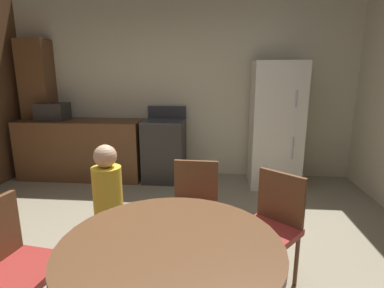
{
  "coord_description": "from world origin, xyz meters",
  "views": [
    {
      "loc": [
        0.58,
        -1.93,
        1.6
      ],
      "look_at": [
        0.3,
        1.12,
        0.88
      ],
      "focal_mm": 28.17,
      "sensor_mm": 36.0,
      "label": 1
    }
  ],
  "objects_px": {
    "oven_range": "(165,150)",
    "chair_northeast": "(272,223)",
    "refrigerator": "(275,125)",
    "microwave": "(52,112)",
    "chair_north": "(195,206)",
    "chair_west": "(12,261)",
    "person_child": "(109,210)",
    "dining_table": "(171,271)"
  },
  "relations": [
    {
      "from": "chair_west",
      "to": "chair_north",
      "type": "relative_size",
      "value": 1.0
    },
    {
      "from": "oven_range",
      "to": "microwave",
      "type": "relative_size",
      "value": 2.5
    },
    {
      "from": "oven_range",
      "to": "chair_north",
      "type": "distance_m",
      "value": 2.11
    },
    {
      "from": "oven_range",
      "to": "refrigerator",
      "type": "bearing_deg",
      "value": -1.91
    },
    {
      "from": "dining_table",
      "to": "chair_northeast",
      "type": "xyz_separation_m",
      "value": [
        0.64,
        0.76,
        -0.1
      ]
    },
    {
      "from": "oven_range",
      "to": "chair_west",
      "type": "height_order",
      "value": "oven_range"
    },
    {
      "from": "refrigerator",
      "to": "chair_northeast",
      "type": "relative_size",
      "value": 2.02
    },
    {
      "from": "refrigerator",
      "to": "microwave",
      "type": "bearing_deg",
      "value": 179.14
    },
    {
      "from": "chair_west",
      "to": "person_child",
      "type": "xyz_separation_m",
      "value": [
        0.39,
        0.57,
        0.08
      ]
    },
    {
      "from": "chair_northeast",
      "to": "chair_north",
      "type": "relative_size",
      "value": 1.0
    },
    {
      "from": "microwave",
      "to": "person_child",
      "type": "distance_m",
      "value": 2.9
    },
    {
      "from": "oven_range",
      "to": "chair_north",
      "type": "bearing_deg",
      "value": -72.89
    },
    {
      "from": "microwave",
      "to": "chair_west",
      "type": "bearing_deg",
      "value": -65.46
    },
    {
      "from": "microwave",
      "to": "dining_table",
      "type": "xyz_separation_m",
      "value": [
        2.3,
        -3.01,
        -0.43
      ]
    },
    {
      "from": "microwave",
      "to": "person_child",
      "type": "height_order",
      "value": "microwave"
    },
    {
      "from": "chair_north",
      "to": "oven_range",
      "type": "bearing_deg",
      "value": -160.53
    },
    {
      "from": "dining_table",
      "to": "microwave",
      "type": "bearing_deg",
      "value": 127.35
    },
    {
      "from": "chair_west",
      "to": "chair_north",
      "type": "bearing_deg",
      "value": 47.8
    },
    {
      "from": "oven_range",
      "to": "chair_northeast",
      "type": "height_order",
      "value": "oven_range"
    },
    {
      "from": "oven_range",
      "to": "chair_northeast",
      "type": "relative_size",
      "value": 1.26
    },
    {
      "from": "microwave",
      "to": "dining_table",
      "type": "distance_m",
      "value": 3.81
    },
    {
      "from": "chair_north",
      "to": "chair_west",
      "type": "bearing_deg",
      "value": -47.8
    },
    {
      "from": "refrigerator",
      "to": "chair_north",
      "type": "xyz_separation_m",
      "value": [
        -0.99,
        -1.96,
        -0.38
      ]
    },
    {
      "from": "chair_north",
      "to": "person_child",
      "type": "bearing_deg",
      "value": -63.34
    },
    {
      "from": "chair_northeast",
      "to": "person_child",
      "type": "height_order",
      "value": "person_child"
    },
    {
      "from": "microwave",
      "to": "oven_range",
      "type": "bearing_deg",
      "value": 0.12
    },
    {
      "from": "oven_range",
      "to": "refrigerator",
      "type": "relative_size",
      "value": 0.62
    },
    {
      "from": "oven_range",
      "to": "dining_table",
      "type": "distance_m",
      "value": 3.07
    },
    {
      "from": "refrigerator",
      "to": "dining_table",
      "type": "height_order",
      "value": "refrigerator"
    },
    {
      "from": "refrigerator",
      "to": "chair_west",
      "type": "distance_m",
      "value": 3.49
    },
    {
      "from": "refrigerator",
      "to": "dining_table",
      "type": "xyz_separation_m",
      "value": [
        -1.03,
        -2.96,
        -0.28
      ]
    },
    {
      "from": "chair_northeast",
      "to": "chair_west",
      "type": "height_order",
      "value": "same"
    },
    {
      "from": "refrigerator",
      "to": "microwave",
      "type": "distance_m",
      "value": 3.33
    },
    {
      "from": "refrigerator",
      "to": "person_child",
      "type": "relative_size",
      "value": 1.61
    },
    {
      "from": "chair_north",
      "to": "person_child",
      "type": "distance_m",
      "value": 0.7
    },
    {
      "from": "chair_west",
      "to": "chair_north",
      "type": "distance_m",
      "value": 1.34
    },
    {
      "from": "chair_northeast",
      "to": "chair_west",
      "type": "bearing_deg",
      "value": -28.86
    },
    {
      "from": "microwave",
      "to": "chair_north",
      "type": "xyz_separation_m",
      "value": [
        2.34,
        -2.01,
        -0.53
      ]
    },
    {
      "from": "microwave",
      "to": "person_child",
      "type": "bearing_deg",
      "value": -53.52
    },
    {
      "from": "person_child",
      "to": "chair_northeast",
      "type": "bearing_deg",
      "value": 52.38
    },
    {
      "from": "refrigerator",
      "to": "chair_northeast",
      "type": "bearing_deg",
      "value": -100.05
    },
    {
      "from": "chair_west",
      "to": "chair_north",
      "type": "height_order",
      "value": "same"
    }
  ]
}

